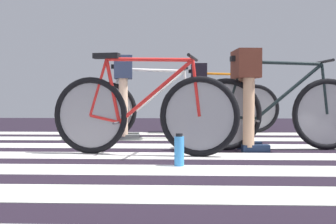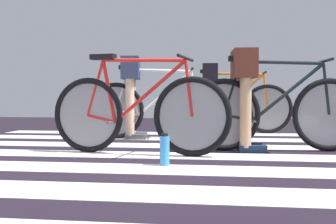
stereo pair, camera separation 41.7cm
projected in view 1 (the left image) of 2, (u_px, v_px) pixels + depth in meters
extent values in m
cube|color=black|center=(152.00, 161.00, 3.59)|extent=(18.00, 14.00, 0.02)
cube|color=silver|center=(144.00, 194.00, 2.32)|extent=(5.20, 0.44, 0.00)
cube|color=silver|center=(139.00, 170.00, 3.08)|extent=(5.20, 0.44, 0.00)
cube|color=silver|center=(160.00, 156.00, 3.81)|extent=(5.20, 0.44, 0.00)
cube|color=silver|center=(146.00, 146.00, 4.57)|extent=(5.20, 0.44, 0.00)
cube|color=silver|center=(170.00, 139.00, 5.34)|extent=(5.20, 0.44, 0.00)
cube|color=silver|center=(170.00, 134.00, 6.11)|extent=(5.20, 0.44, 0.00)
torus|color=black|center=(90.00, 115.00, 3.95)|extent=(0.72, 0.16, 0.72)
torus|color=black|center=(199.00, 116.00, 3.76)|extent=(0.72, 0.16, 0.72)
cylinder|color=gray|center=(90.00, 115.00, 3.95)|extent=(0.60, 0.10, 0.61)
cylinder|color=gray|center=(199.00, 116.00, 3.76)|extent=(0.60, 0.10, 0.61)
cylinder|color=red|center=(149.00, 60.00, 3.83)|extent=(0.80, 0.16, 0.05)
cylinder|color=red|center=(155.00, 92.00, 3.83)|extent=(0.70, 0.14, 0.59)
cylinder|color=red|center=(113.00, 91.00, 3.90)|extent=(0.16, 0.06, 0.59)
cylinder|color=red|center=(105.00, 119.00, 3.93)|extent=(0.29, 0.07, 0.09)
cylinder|color=red|center=(98.00, 88.00, 3.93)|extent=(0.19, 0.05, 0.53)
cylinder|color=red|center=(196.00, 88.00, 3.76)|extent=(0.09, 0.04, 0.50)
cube|color=black|center=(106.00, 56.00, 3.90)|extent=(0.25, 0.13, 0.05)
cylinder|color=black|center=(193.00, 58.00, 3.75)|extent=(0.11, 0.52, 0.03)
cylinder|color=#4C4C51|center=(119.00, 122.00, 3.90)|extent=(0.07, 0.34, 0.02)
torus|color=black|center=(226.00, 114.00, 4.20)|extent=(0.72, 0.12, 0.72)
torus|color=black|center=(327.00, 114.00, 4.26)|extent=(0.72, 0.12, 0.72)
cylinder|color=gray|center=(226.00, 114.00, 4.20)|extent=(0.61, 0.06, 0.61)
cylinder|color=gray|center=(327.00, 114.00, 4.26)|extent=(0.61, 0.06, 0.61)
cylinder|color=black|center=(282.00, 63.00, 4.22)|extent=(0.80, 0.11, 0.05)
cylinder|color=black|center=(288.00, 92.00, 4.23)|extent=(0.70, 0.10, 0.59)
cylinder|color=black|center=(248.00, 91.00, 4.21)|extent=(0.16, 0.05, 0.59)
cylinder|color=black|center=(240.00, 117.00, 4.21)|extent=(0.29, 0.05, 0.09)
cylinder|color=black|center=(234.00, 88.00, 4.20)|extent=(0.19, 0.04, 0.53)
cylinder|color=black|center=(324.00, 89.00, 4.25)|extent=(0.09, 0.04, 0.50)
cube|color=black|center=(243.00, 59.00, 4.19)|extent=(0.25, 0.11, 0.05)
cylinder|color=black|center=(322.00, 62.00, 4.24)|extent=(0.08, 0.52, 0.03)
cylinder|color=#4C4C51|center=(254.00, 120.00, 4.22)|extent=(0.05, 0.34, 0.02)
cylinder|color=tan|center=(242.00, 100.00, 4.35)|extent=(0.11, 0.11, 0.90)
cylinder|color=tan|center=(249.00, 100.00, 4.07)|extent=(0.11, 0.11, 0.90)
cube|color=#56291E|center=(246.00, 64.00, 4.20)|extent=(0.26, 0.43, 0.28)
cube|color=#172541|center=(249.00, 145.00, 4.37)|extent=(0.27, 0.12, 0.07)
cube|color=#172541|center=(256.00, 148.00, 4.09)|extent=(0.27, 0.12, 0.07)
torus|color=black|center=(108.00, 111.00, 5.31)|extent=(0.72, 0.15, 0.72)
torus|color=black|center=(189.00, 110.00, 5.41)|extent=(0.72, 0.15, 0.72)
cylinder|color=gray|center=(108.00, 111.00, 5.31)|extent=(0.60, 0.09, 0.61)
cylinder|color=gray|center=(189.00, 110.00, 5.41)|extent=(0.60, 0.09, 0.61)
cylinder|color=white|center=(153.00, 70.00, 5.34)|extent=(0.80, 0.14, 0.05)
cylinder|color=white|center=(158.00, 93.00, 5.36)|extent=(0.70, 0.13, 0.59)
cylinder|color=white|center=(126.00, 92.00, 5.32)|extent=(0.16, 0.05, 0.59)
cylinder|color=white|center=(119.00, 113.00, 5.32)|extent=(0.29, 0.07, 0.09)
cylinder|color=white|center=(114.00, 90.00, 5.31)|extent=(0.19, 0.05, 0.53)
cylinder|color=white|center=(187.00, 91.00, 5.39)|extent=(0.09, 0.04, 0.50)
cube|color=black|center=(121.00, 67.00, 5.30)|extent=(0.25, 0.12, 0.05)
cylinder|color=black|center=(184.00, 70.00, 5.38)|extent=(0.10, 0.52, 0.03)
cylinder|color=#4C4C51|center=(131.00, 115.00, 5.34)|extent=(0.07, 0.34, 0.02)
cylinder|color=beige|center=(123.00, 97.00, 5.46)|extent=(0.11, 0.11, 0.95)
cylinder|color=beige|center=(123.00, 97.00, 5.18)|extent=(0.11, 0.11, 0.95)
cube|color=#2B3551|center=(123.00, 68.00, 5.31)|extent=(0.27, 0.44, 0.28)
cube|color=slate|center=(129.00, 135.00, 5.48)|extent=(0.27, 0.13, 0.07)
cube|color=slate|center=(129.00, 137.00, 5.21)|extent=(0.27, 0.13, 0.07)
torus|color=black|center=(186.00, 109.00, 6.28)|extent=(0.72, 0.07, 0.72)
torus|color=black|center=(255.00, 109.00, 6.26)|extent=(0.72, 0.07, 0.72)
cylinder|color=gray|center=(186.00, 109.00, 6.28)|extent=(0.61, 0.02, 0.61)
cylinder|color=gray|center=(255.00, 109.00, 6.26)|extent=(0.61, 0.02, 0.61)
cylinder|color=orange|center=(224.00, 74.00, 6.25)|extent=(0.80, 0.05, 0.05)
cylinder|color=orange|center=(228.00, 94.00, 6.26)|extent=(0.70, 0.05, 0.59)
cylinder|color=orange|center=(201.00, 93.00, 6.27)|extent=(0.15, 0.04, 0.59)
cylinder|color=orange|center=(195.00, 111.00, 6.28)|extent=(0.29, 0.03, 0.09)
cylinder|color=orange|center=(191.00, 91.00, 6.27)|extent=(0.18, 0.03, 0.53)
cylinder|color=orange|center=(253.00, 92.00, 6.25)|extent=(0.09, 0.03, 0.50)
cube|color=black|center=(197.00, 71.00, 6.26)|extent=(0.24, 0.09, 0.05)
cylinder|color=black|center=(251.00, 73.00, 6.24)|extent=(0.04, 0.52, 0.03)
cylinder|color=#4C4C51|center=(205.00, 113.00, 6.28)|extent=(0.03, 0.34, 0.02)
cylinder|color=beige|center=(198.00, 98.00, 6.41)|extent=(0.11, 0.11, 0.92)
cylinder|color=beige|center=(199.00, 98.00, 6.13)|extent=(0.11, 0.11, 0.92)
cube|color=black|center=(199.00, 74.00, 6.26)|extent=(0.23, 0.41, 0.28)
cube|color=#5A5D62|center=(203.00, 130.00, 6.43)|extent=(0.26, 0.10, 0.07)
cube|color=#5A5D62|center=(204.00, 131.00, 6.15)|extent=(0.26, 0.10, 0.07)
cylinder|color=#3A90E0|center=(179.00, 151.00, 3.24)|extent=(0.08, 0.08, 0.23)
cylinder|color=black|center=(179.00, 135.00, 3.24)|extent=(0.05, 0.05, 0.02)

